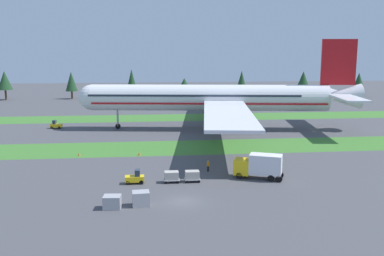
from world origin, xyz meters
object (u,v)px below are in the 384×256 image
Objects in this scene: cargo_dolly_second at (192,175)px; uld_container_1 at (141,199)px; ground_crew_marshaller at (208,165)px; airliner at (218,98)px; cargo_dolly_lead at (172,176)px; uld_container_0 at (112,202)px; taxiway_marker_0 at (139,153)px; baggage_tug at (135,178)px; catering_truck at (259,165)px; taxiway_marker_1 at (79,154)px; pushback_tractor at (56,125)px.

uld_container_1 is at bearing 141.30° from cargo_dolly_second.
airliner is at bearing 33.19° from ground_crew_marshaller.
airliner is 52.23m from uld_container_1.
ground_crew_marshaller is (5.83, 4.90, 0.03)m from cargo_dolly_lead.
uld_container_0 is 25.83m from taxiway_marker_0.
airliner is 53.96m from uld_container_0.
cargo_dolly_second is at bearing -90.00° from baggage_tug.
taxiway_marker_1 is (-27.69, 16.59, -1.65)m from catering_truck.
baggage_tug is 1.30× the size of uld_container_1.
uld_container_0 is 3.29× the size of taxiway_marker_1.
pushback_tractor reaches higher than cargo_dolly_lead.
pushback_tractor is (-19.58, 45.19, 0.00)m from baggage_tug.
catering_truck is 11.01× the size of taxiway_marker_0.
airliner is at bearing 38.98° from taxiway_marker_1.
pushback_tractor is at bearing 90.00° from airliner.
taxiway_marker_1 is at bearing 136.73° from airliner.
airliner is 119.80× the size of taxiway_marker_0.
catering_truck is 58.12m from pushback_tractor.
taxiway_marker_0 is at bearing 91.24° from uld_container_1.
taxiway_marker_1 is (-10.98, 25.89, -0.56)m from uld_container_1.
uld_container_1 reaches higher than taxiway_marker_1.
catering_truck is 8.09m from ground_crew_marshaller.
cargo_dolly_second is (2.90, -0.01, 0.00)m from cargo_dolly_lead.
cargo_dolly_lead is 3.32× the size of taxiway_marker_0.
baggage_tug is at bearing 75.38° from uld_container_0.
taxiway_marker_0 is (-4.69, 16.34, -0.59)m from cargo_dolly_lead.
ground_crew_marshaller is 0.87× the size of uld_container_1.
taxiway_marker_1 is at bearing 175.70° from taxiway_marker_0.
baggage_tug is 0.95× the size of pushback_tractor.
cargo_dolly_lead is 51.46m from pushback_tractor.
airliner is at bearing 52.94° from taxiway_marker_0.
uld_container_0 is 3.01× the size of taxiway_marker_0.
taxiway_marker_0 is at bearing 70.12° from catering_truck.
baggage_tug is 16.33m from taxiway_marker_0.
airliner is at bearing 70.41° from uld_container_1.
taxiway_marker_1 is (-20.96, 12.22, -0.64)m from ground_crew_marshaller.
airliner is 30.54× the size of baggage_tug.
airliner is 39.74× the size of uld_container_1.
pushback_tractor is (-37.82, 5.15, -6.57)m from airliner.
taxiway_marker_0 is (0.33, 16.32, -0.48)m from baggage_tug.
taxiway_marker_0 is at bearing 25.04° from cargo_dolly_second.
pushback_tractor is 57.72m from uld_container_1.
cargo_dolly_second is 3.32× the size of taxiway_marker_0.
cargo_dolly_second is (7.93, -0.02, 0.10)m from baggage_tug.
cargo_dolly_second is 13.95m from uld_container_0.
baggage_tug reaches higher than taxiway_marker_1.
catering_truck is 3.65× the size of uld_container_0.
ground_crew_marshaller is 2.62× the size of taxiway_marker_0.
ground_crew_marshaller is (2.93, 4.90, 0.03)m from cargo_dolly_second.
uld_container_1 reaches higher than taxiway_marker_0.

